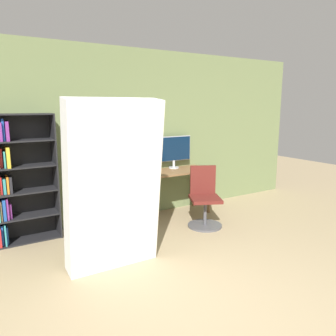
% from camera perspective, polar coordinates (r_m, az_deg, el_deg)
% --- Properties ---
extents(ground_plane, '(16.00, 16.00, 0.00)m').
position_cam_1_polar(ground_plane, '(3.06, 11.05, -25.83)').
color(ground_plane, '#9E8966').
extents(wall_back, '(8.00, 0.06, 2.70)m').
position_cam_1_polar(wall_back, '(5.12, -11.83, 5.36)').
color(wall_back, '#6B7A4C').
rests_on(wall_back, ground).
extents(desk, '(1.19, 0.57, 0.76)m').
position_cam_1_polar(desk, '(5.47, 1.36, -1.58)').
color(desk, brown).
rests_on(desk, ground).
extents(monitor, '(0.67, 0.18, 0.55)m').
position_cam_1_polar(monitor, '(5.58, 1.01, 3.19)').
color(monitor, '#B7B7BC').
rests_on(monitor, desk).
extents(office_chair, '(0.58, 0.58, 0.91)m').
position_cam_1_polar(office_chair, '(5.05, 6.37, -5.97)').
color(office_chair, '#4C4C51').
rests_on(office_chair, ground).
extents(bookshelf, '(0.88, 0.34, 1.72)m').
position_cam_1_polar(bookshelf, '(4.75, -25.60, -1.77)').
color(bookshelf, black).
rests_on(bookshelf, ground).
extents(mattress_near, '(1.03, 0.48, 1.90)m').
position_cam_1_polar(mattress_near, '(3.61, -9.38, -3.20)').
color(mattress_near, silver).
rests_on(mattress_near, ground).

